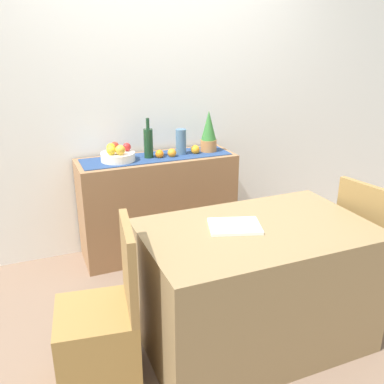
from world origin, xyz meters
TOP-DOWN VIEW (x-y plane):
  - ground_plane at (0.00, 0.00)m, footprint 6.40×6.40m
  - room_wall_rear at (0.00, 1.18)m, footprint 6.40×0.06m
  - sideboard_console at (-0.12, 0.92)m, footprint 1.26×0.42m
  - table_runner at (-0.12, 0.92)m, footprint 1.18×0.32m
  - fruit_bowl at (-0.43, 0.92)m, footprint 0.26×0.26m
  - apple_rear at (-0.48, 0.95)m, footprint 0.07×0.07m
  - apple_left at (-0.36, 0.94)m, footprint 0.06×0.06m
  - apple_right at (-0.44, 1.01)m, footprint 0.06×0.06m
  - apple_center at (-0.43, 0.85)m, footprint 0.08×0.08m
  - apple_front at (-0.49, 0.87)m, footprint 0.07×0.07m
  - wine_bottle at (-0.19, 0.92)m, footprint 0.07×0.07m
  - ceramic_vase at (0.08, 0.92)m, footprint 0.08×0.08m
  - potted_plant at (0.33, 0.92)m, footprint 0.13×0.13m
  - orange_loose_near_bowl at (0.20, 0.90)m, footprint 0.07×0.07m
  - orange_loose_mid at (-0.11, 0.89)m, footprint 0.07×0.07m
  - orange_loose_far at (-0.01, 0.88)m, footprint 0.07×0.07m
  - dining_table at (0.04, -0.37)m, footprint 1.27×0.79m
  - open_book at (-0.08, -0.32)m, footprint 0.33×0.29m
  - chair_near_window at (-0.86, -0.37)m, footprint 0.45×0.45m
  - chair_by_corner at (0.94, -0.37)m, footprint 0.47×0.47m

SIDE VIEW (x-z plane):
  - ground_plane at x=0.00m, z-range -0.02..0.00m
  - chair_near_window at x=-0.86m, z-range -0.18..0.72m
  - chair_by_corner at x=0.94m, z-range -0.18..0.72m
  - dining_table at x=0.04m, z-range 0.00..0.74m
  - sideboard_console at x=-0.12m, z-range 0.00..0.83m
  - open_book at x=-0.08m, z-range 0.74..0.76m
  - table_runner at x=-0.12m, z-range 0.83..0.83m
  - orange_loose_mid at x=-0.11m, z-range 0.83..0.89m
  - orange_loose_far at x=-0.01m, z-range 0.83..0.90m
  - orange_loose_near_bowl at x=0.20m, z-range 0.83..0.90m
  - fruit_bowl at x=-0.43m, z-range 0.83..0.90m
  - apple_left at x=-0.36m, z-range 0.90..0.96m
  - apple_right at x=-0.44m, z-range 0.90..0.96m
  - apple_front at x=-0.49m, z-range 0.90..0.97m
  - ceramic_vase at x=0.08m, z-range 0.83..1.04m
  - apple_rear at x=-0.48m, z-range 0.90..0.97m
  - apple_center at x=-0.43m, z-range 0.90..0.97m
  - wine_bottle at x=-0.19m, z-range 0.79..1.11m
  - potted_plant at x=0.33m, z-range 0.82..1.16m
  - room_wall_rear at x=0.00m, z-range 0.00..2.70m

